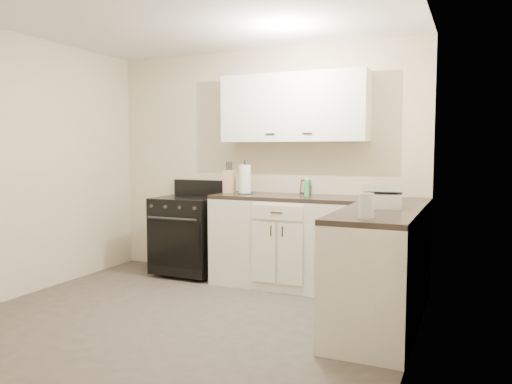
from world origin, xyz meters
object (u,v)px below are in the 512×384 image
at_px(wicker_basket, 384,194).
at_px(countertop_grill, 382,201).
at_px(stove, 188,234).
at_px(knife_block, 229,181).
at_px(paper_towel, 245,179).

bearing_deg(wicker_basket, countertop_grill, -81.90).
xyz_separation_m(wicker_basket, countertop_grill, (0.10, -0.72, 0.01)).
xyz_separation_m(stove, knife_block, (0.49, 0.06, 0.60)).
distance_m(knife_block, countertop_grill, 1.91).
bearing_deg(countertop_grill, stove, 154.88).
relative_size(paper_towel, wicker_basket, 1.14).
bearing_deg(stove, wicker_basket, 0.83).
bearing_deg(stove, countertop_grill, -17.16).
distance_m(paper_towel, wicker_basket, 1.45).
xyz_separation_m(stove, wicker_basket, (2.14, 0.03, 0.52)).
distance_m(stove, countertop_grill, 2.41).
relative_size(stove, wicker_basket, 3.11).
bearing_deg(paper_towel, countertop_grill, -24.69).
height_order(paper_towel, wicker_basket, paper_towel).
bearing_deg(knife_block, countertop_grill, -27.27).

